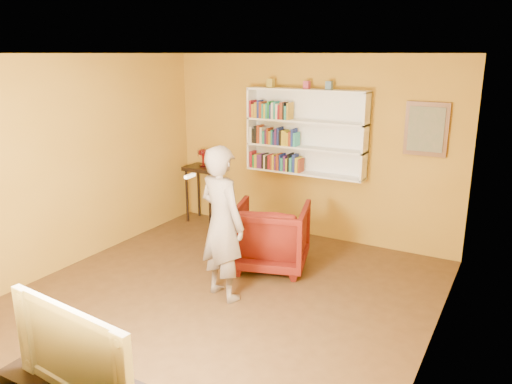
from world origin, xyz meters
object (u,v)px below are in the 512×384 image
Objects in this scene: television at (85,345)px; person at (222,223)px; ruby_lustre at (203,154)px; bookshelf at (307,132)px; armchair at (271,236)px; console_table at (204,176)px.

person is at bearing 106.51° from television.
bookshelf is at bearing 5.23° from ruby_lustre.
ruby_lustre is 0.25× the size of television.
person reaches higher than armchair.
television is at bearing 119.06° from person.
bookshelf reaches higher than television.
television is (0.37, -3.38, 0.41)m from armchair.
bookshelf reaches higher than person.
person reaches higher than television.
ruby_lustre is 0.16× the size of person.
armchair is (1.83, -1.12, -0.34)m from console_table.
ruby_lustre is 0.30× the size of armchair.
ruby_lustre is 2.25m from armchair.
television is (2.20, -4.50, -0.29)m from ruby_lustre.
ruby_lustre is 5.02m from television.
console_table is 0.99× the size of armchair.
person is (1.72, -2.10, 0.11)m from console_table.
console_table is 0.82× the size of television.
television is at bearing -84.44° from bookshelf.
television is at bearing -63.98° from console_table.
bookshelf is 1.81m from ruby_lustre.
console_table is at bearing 153.43° from ruby_lustre.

